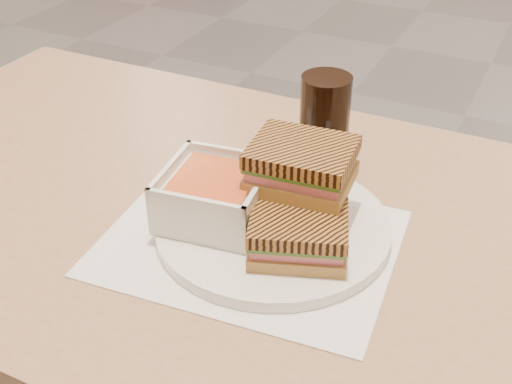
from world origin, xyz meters
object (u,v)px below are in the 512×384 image
at_px(main_table, 215,267).
at_px(soup_bowl, 215,197).
at_px(plate, 273,226).
at_px(cola_glass, 324,126).
at_px(panini_lower, 298,234).

relative_size(main_table, soup_bowl, 8.48).
xyz_separation_m(plate, soup_bowl, (-0.07, -0.02, 0.04)).
distance_m(soup_bowl, cola_glass, 0.20).
relative_size(main_table, cola_glass, 8.00).
distance_m(main_table, plate, 0.16).
bearing_deg(cola_glass, plate, -90.46).
bearing_deg(main_table, panini_lower, -22.75).
height_order(plate, cola_glass, cola_glass).
distance_m(main_table, panini_lower, 0.23).
height_order(main_table, cola_glass, cola_glass).
relative_size(plate, soup_bowl, 2.11).
relative_size(soup_bowl, panini_lower, 1.02).
bearing_deg(main_table, cola_glass, 53.68).
bearing_deg(panini_lower, cola_glass, 103.61).
distance_m(plate, soup_bowl, 0.08).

